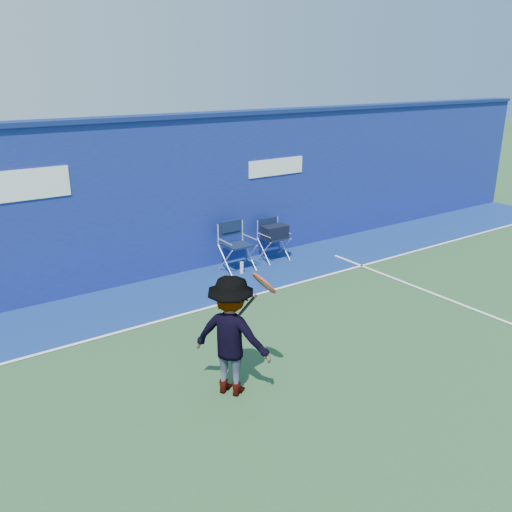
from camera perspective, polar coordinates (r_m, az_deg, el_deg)
ground at (r=6.59m, az=2.96°, el=-16.77°), size 80.00×80.00×0.00m
stadium_wall at (r=10.23m, az=-15.07°, el=5.34°), size 24.00×0.50×3.08m
out_of_bounds_strip at (r=9.73m, az=-12.00°, el=-4.74°), size 24.00×1.80×0.01m
court_lines at (r=6.98m, az=-0.14°, el=-14.34°), size 24.00×12.00×0.01m
directors_chair_left at (r=10.92m, az=-2.03°, el=0.14°), size 0.58×0.54×0.99m
directors_chair_right at (r=11.49m, az=1.90°, el=1.33°), size 0.53×0.47×0.88m
water_bottle at (r=10.80m, az=-1.51°, el=-1.24°), size 0.07×0.07×0.24m
tennis_player at (r=6.69m, az=-2.58°, el=-8.35°), size 1.06×1.15×1.56m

